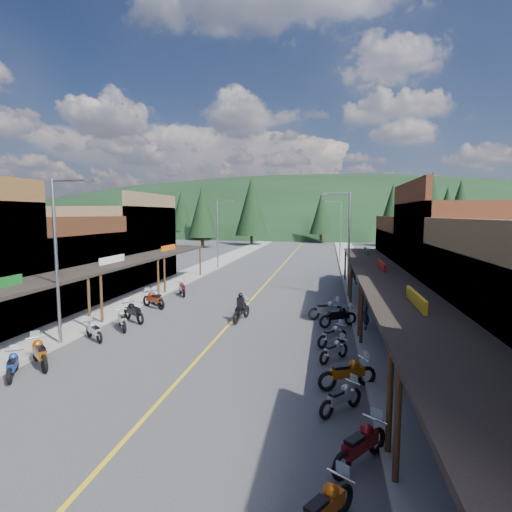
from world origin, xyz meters
The scene contains 43 objects.
ground centered at (0.00, 0.00, 0.00)m, with size 220.00×220.00×0.00m, color #38383A.
centerline centered at (0.00, 20.00, 0.01)m, with size 0.15×90.00×0.01m, color gold.
sidewalk_west centered at (-8.70, 20.00, 0.07)m, with size 3.40×94.00×0.15m, color gray.
sidewalk_east centered at (8.70, 20.00, 0.07)m, with size 3.40×94.00×0.15m, color gray.
shop_west_2 centered at (-13.75, 1.70, 2.53)m, with size 10.90×9.00×6.20m.
shop_west_3 centered at (-13.78, 11.30, 3.52)m, with size 10.90×10.20×8.20m.
shop_east_2 centered at (13.78, 1.70, 3.52)m, with size 10.90×9.00×8.20m.
shop_east_3 centered at (13.75, 11.30, 2.53)m, with size 10.90×10.20×6.20m.
streetlight_0 centered at (-6.95, -6.00, 4.46)m, with size 2.16×0.18×8.00m.
streetlight_1 centered at (-6.95, 22.00, 4.46)m, with size 2.16×0.18×8.00m.
streetlight_2 centered at (6.95, 8.00, 4.46)m, with size 2.16×0.18×8.00m.
streetlight_3 centered at (6.95, 30.00, 4.46)m, with size 2.16×0.18×8.00m.
ridge_hill centered at (0.00, 135.00, 0.00)m, with size 310.00×140.00×60.00m, color black.
pine_0 centered at (-40.00, 62.00, 6.48)m, with size 5.04×5.04×11.00m.
pine_1 centered at (-24.00, 70.00, 7.24)m, with size 5.88×5.88×12.50m.
pine_2 centered at (-10.00, 58.00, 7.99)m, with size 6.72×6.72×14.00m.
pine_3 centered at (4.00, 66.00, 6.48)m, with size 5.04×5.04×11.00m.
pine_4 centered at (18.00, 60.00, 7.24)m, with size 5.88×5.88×12.50m.
pine_5 centered at (34.00, 72.00, 7.99)m, with size 6.72×6.72×14.00m.
pine_7 centered at (-32.00, 76.00, 7.24)m, with size 5.88×5.88×12.50m.
pine_8 centered at (-22.00, 40.00, 5.98)m, with size 4.48×4.48×10.00m.
pine_9 centered at (24.00, 45.00, 6.38)m, with size 4.93×4.93×10.80m.
pine_10 centered at (-18.00, 50.00, 6.78)m, with size 5.38×5.38×11.60m.
pine_11 centered at (20.00, 38.00, 7.19)m, with size 5.82×5.82×12.40m.
bike_west_3 centered at (-6.45, -9.70, 0.55)m, with size 0.64×1.93×1.10m, color navy, non-canonical shape.
bike_west_4 centered at (-6.18, -8.55, 0.67)m, with size 0.78×2.34×1.34m, color #9A440B, non-canonical shape.
bike_west_5 centered at (-5.99, -4.93, 0.54)m, with size 0.63×1.90×1.08m, color #A9AAAF, non-canonical shape.
bike_west_6 centered at (-5.55, -2.92, 0.61)m, with size 0.71×2.14×1.22m, color #9C9DA1, non-canonical shape.
bike_west_7 centered at (-5.68, -1.35, 0.66)m, with size 0.77×2.30×1.31m, color black, non-canonical shape.
bike_west_8 centered at (-6.03, 2.16, 0.65)m, with size 0.76×2.28×1.30m, color maroon, non-canonical shape.
bike_west_9 centered at (-6.13, 2.99, 0.57)m, with size 0.67×2.00×1.14m, color gray, non-canonical shape.
bike_west_10 centered at (-5.60, 6.45, 0.60)m, with size 0.71×2.12×1.21m, color maroon, non-canonical shape.
bike_east_1 centered at (5.56, -15.30, 0.58)m, with size 0.67×2.02×1.15m, color #B54A0C, non-canonical shape.
bike_east_2 centered at (6.45, -12.95, 0.62)m, with size 0.73×2.18×1.24m, color #620D11, non-canonical shape.
bike_east_3 centered at (6.06, -10.25, 0.54)m, with size 0.63×1.89×1.08m, color gray, non-canonical shape.
bike_east_4 centered at (6.34, -8.38, 0.64)m, with size 0.75×2.26×1.29m, color #A4540B, non-canonical shape.
bike_east_5 centered at (5.89, -5.67, 0.53)m, with size 0.62×1.86×1.06m, color #A09FA4, non-canonical shape.
bike_east_6 centered at (5.84, -3.59, 0.57)m, with size 0.66×1.99×1.13m, color gray, non-canonical shape.
bike_east_7 centered at (6.19, -0.24, 0.67)m, with size 0.78×2.34×1.34m, color black, non-canonical shape.
bike_east_8 centered at (5.52, 1.34, 0.66)m, with size 0.77×2.30×1.31m, color gray, non-canonical shape.
rider_on_bike centered at (0.54, 0.01, 0.71)m, with size 1.15×2.42×1.77m.
pedestrian_east_a centered at (7.63, -0.97, 0.94)m, with size 0.57×0.38×1.58m, color #272132.
pedestrian_east_b centered at (7.77, 13.41, 1.07)m, with size 0.89×0.51×1.83m, color #4E3C31.
Camera 1 is at (5.55, -22.76, 6.35)m, focal length 28.00 mm.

